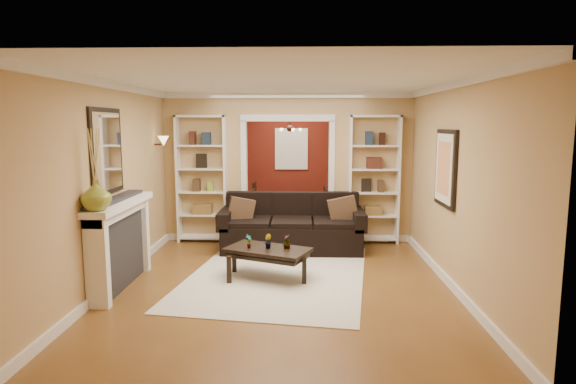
{
  "coord_description": "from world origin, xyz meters",
  "views": [
    {
      "loc": [
        0.28,
        -7.57,
        2.15
      ],
      "look_at": [
        0.07,
        -0.8,
        1.19
      ],
      "focal_mm": 30.0,
      "sensor_mm": 36.0,
      "label": 1
    }
  ],
  "objects_px": {
    "bookshelf_right": "(374,180)",
    "fireplace": "(122,244)",
    "bookshelf_left": "(202,179)",
    "dining_table": "(290,212)",
    "sofa": "(292,223)",
    "coffee_table": "(268,263)"
  },
  "relations": [
    {
      "from": "coffee_table",
      "to": "bookshelf_right",
      "type": "bearing_deg",
      "value": 73.53
    },
    {
      "from": "bookshelf_left",
      "to": "fireplace",
      "type": "xyz_separation_m",
      "value": [
        -0.54,
        -2.53,
        -0.57
      ]
    },
    {
      "from": "sofa",
      "to": "dining_table",
      "type": "height_order",
      "value": "sofa"
    },
    {
      "from": "fireplace",
      "to": "coffee_table",
      "type": "bearing_deg",
      "value": 12.84
    },
    {
      "from": "bookshelf_right",
      "to": "dining_table",
      "type": "distance_m",
      "value": 2.41
    },
    {
      "from": "sofa",
      "to": "coffee_table",
      "type": "height_order",
      "value": "sofa"
    },
    {
      "from": "sofa",
      "to": "dining_table",
      "type": "xyz_separation_m",
      "value": [
        -0.1,
        2.19,
        -0.22
      ]
    },
    {
      "from": "bookshelf_left",
      "to": "bookshelf_right",
      "type": "height_order",
      "value": "same"
    },
    {
      "from": "sofa",
      "to": "bookshelf_left",
      "type": "height_order",
      "value": "bookshelf_left"
    },
    {
      "from": "coffee_table",
      "to": "bookshelf_left",
      "type": "bearing_deg",
      "value": 146.05
    },
    {
      "from": "bookshelf_right",
      "to": "fireplace",
      "type": "relative_size",
      "value": 1.35
    },
    {
      "from": "bookshelf_right",
      "to": "fireplace",
      "type": "height_order",
      "value": "bookshelf_right"
    },
    {
      "from": "coffee_table",
      "to": "dining_table",
      "type": "distance_m",
      "value": 3.72
    },
    {
      "from": "bookshelf_left",
      "to": "dining_table",
      "type": "relative_size",
      "value": 1.57
    },
    {
      "from": "bookshelf_left",
      "to": "fireplace",
      "type": "distance_m",
      "value": 2.65
    },
    {
      "from": "bookshelf_left",
      "to": "dining_table",
      "type": "height_order",
      "value": "bookshelf_left"
    },
    {
      "from": "bookshelf_right",
      "to": "fireplace",
      "type": "bearing_deg",
      "value": -145.2
    },
    {
      "from": "bookshelf_left",
      "to": "fireplace",
      "type": "bearing_deg",
      "value": -102.05
    },
    {
      "from": "bookshelf_left",
      "to": "bookshelf_right",
      "type": "distance_m",
      "value": 3.1
    },
    {
      "from": "coffee_table",
      "to": "bookshelf_right",
      "type": "xyz_separation_m",
      "value": [
        1.75,
        2.1,
        0.93
      ]
    },
    {
      "from": "bookshelf_right",
      "to": "dining_table",
      "type": "bearing_deg",
      "value": 133.89
    },
    {
      "from": "sofa",
      "to": "fireplace",
      "type": "bearing_deg",
      "value": -138.28
    }
  ]
}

